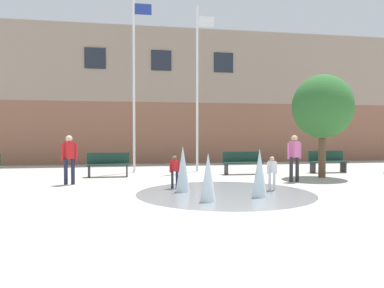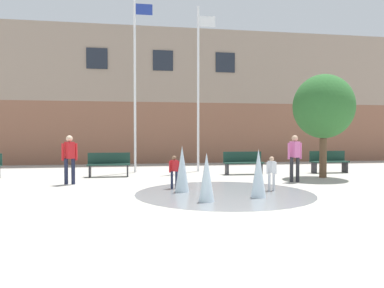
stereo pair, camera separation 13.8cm
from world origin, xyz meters
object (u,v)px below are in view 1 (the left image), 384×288
at_px(adult_in_red, 69,156).
at_px(park_bench_center, 242,162).
at_px(park_bench_under_left_flagpole, 108,164).
at_px(teen_by_trashcan, 294,155).
at_px(park_bench_far_right, 327,161).
at_px(child_running, 272,170).
at_px(street_tree_near_building, 323,107).
at_px(flagpole_right, 198,84).
at_px(flagpole_left, 135,78).
at_px(child_in_fountain, 175,169).

bearing_deg(adult_in_red, park_bench_center, -107.17).
distance_m(park_bench_under_left_flagpole, teen_by_trashcan, 6.87).
distance_m(park_bench_far_right, child_running, 6.03).
bearing_deg(street_tree_near_building, teen_by_trashcan, -147.68).
xyz_separation_m(child_running, flagpole_right, (-1.05, 5.77, 3.23)).
distance_m(adult_in_red, flagpole_left, 5.10).
height_order(park_bench_center, flagpole_right, flagpole_right).
bearing_deg(child_running, teen_by_trashcan, -54.41).
xyz_separation_m(adult_in_red, child_running, (5.96, -2.32, -0.35)).
distance_m(park_bench_far_right, flagpole_right, 6.42).
height_order(child_running, street_tree_near_building, street_tree_near_building).
bearing_deg(park_bench_far_right, child_running, -134.62).
bearing_deg(teen_by_trashcan, park_bench_under_left_flagpole, -122.24).
bearing_deg(flagpole_left, park_bench_far_right, -10.51).
distance_m(park_bench_far_right, teen_by_trashcan, 3.81).
xyz_separation_m(park_bench_center, teen_by_trashcan, (0.99, -2.64, 0.45)).
xyz_separation_m(adult_in_red, child_in_fountain, (3.23, -1.46, -0.35)).
xyz_separation_m(adult_in_red, flagpole_right, (4.91, 3.45, 2.87)).
bearing_deg(street_tree_near_building, park_bench_far_right, 54.34).
bearing_deg(teen_by_trashcan, street_tree_near_building, 113.04).
bearing_deg(park_bench_far_right, park_bench_center, 179.59).
height_order(park_bench_under_left_flagpole, teen_by_trashcan, teen_by_trashcan).
height_order(park_bench_under_left_flagpole, park_bench_center, same).
relative_size(teen_by_trashcan, street_tree_near_building, 0.41).
bearing_deg(flagpole_right, street_tree_near_building, -36.71).
bearing_deg(park_bench_far_right, park_bench_under_left_flagpole, 179.60).
relative_size(park_bench_under_left_flagpole, park_bench_center, 1.00).
bearing_deg(adult_in_red, child_in_fountain, -148.57).
bearing_deg(park_bench_far_right, street_tree_near_building, -125.66).
bearing_deg(street_tree_near_building, park_bench_under_left_flagpole, 168.12).
bearing_deg(child_in_fountain, park_bench_far_right, 80.74).
distance_m(park_bench_center, park_bench_far_right, 3.73).
height_order(flagpole_right, street_tree_near_building, flagpole_right).
distance_m(park_bench_under_left_flagpole, flagpole_right, 5.22).
bearing_deg(child_running, street_tree_near_building, -61.78).
relative_size(child_running, street_tree_near_building, 0.26).
bearing_deg(flagpole_right, child_in_fountain, -108.86).
xyz_separation_m(park_bench_under_left_flagpole, park_bench_far_right, (9.05, -0.06, 0.00)).
relative_size(child_running, flagpole_left, 0.13).
bearing_deg(park_bench_center, flagpole_left, 161.17).
xyz_separation_m(park_bench_far_right, child_running, (-4.23, -4.29, 0.10)).
xyz_separation_m(adult_in_red, teen_by_trashcan, (7.45, -0.65, 0.00)).
height_order(teen_by_trashcan, street_tree_near_building, street_tree_near_building).
relative_size(park_bench_center, teen_by_trashcan, 1.01).
xyz_separation_m(child_running, street_tree_near_building, (3.08, 2.69, 2.06)).
bearing_deg(park_bench_center, adult_in_red, -162.88).
xyz_separation_m(flagpole_left, flagpole_right, (2.72, 0.00, -0.19)).
height_order(park_bench_center, teen_by_trashcan, teen_by_trashcan).
relative_size(park_bench_under_left_flagpole, adult_in_red, 1.01).
bearing_deg(flagpole_left, park_bench_under_left_flagpole, -126.37).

